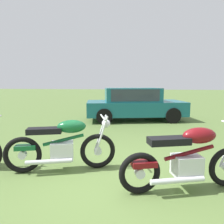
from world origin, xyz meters
TOP-DOWN VIEW (x-y plane):
  - ground_plane at (0.00, 0.00)m, footprint 120.00×120.00m
  - motorcycle_green at (-0.95, 0.18)m, footprint 1.92×0.98m
  - motorcycle_maroon at (1.19, -0.11)m, footprint 1.94×0.99m
  - car_teal at (-0.17, 5.82)m, footprint 4.55×2.89m

SIDE VIEW (x-z plane):
  - ground_plane at x=0.00m, z-range 0.00..0.00m
  - motorcycle_green at x=-0.95m, z-range -0.03..0.99m
  - motorcycle_maroon at x=1.19m, z-range -0.02..0.99m
  - car_teal at x=-0.17m, z-range 0.08..1.51m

